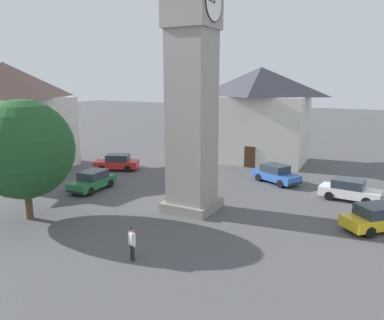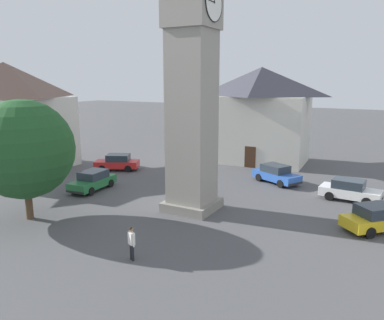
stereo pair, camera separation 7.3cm
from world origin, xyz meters
name	(u,v)px [view 1 (the left image)]	position (x,y,z in m)	size (l,w,h in m)	color
ground_plane	(192,209)	(0.00, 0.00, 0.00)	(200.00, 200.00, 0.00)	#4C4C4F
clock_tower	(192,20)	(0.00, 0.00, 12.03)	(3.88, 3.88, 20.58)	gray
car_blue_kerb	(350,190)	(-7.12, 8.99, 0.76)	(2.05, 4.25, 1.53)	white
car_silver_kerb	(117,162)	(-6.31, -11.70, 0.76)	(3.35, 4.45, 1.53)	red
car_red_corner	(378,218)	(-1.94, 11.11, 0.76)	(4.13, 4.09, 1.53)	gold
car_white_side	(276,174)	(-9.21, 2.97, 0.76)	(3.36, 4.45, 1.53)	#2D5BB7
car_black_far	(92,181)	(-0.15, -9.01, 0.76)	(4.27, 2.10, 1.53)	#236B38
pedestrian	(132,241)	(7.84, 1.05, 1.01)	(0.36, 0.51, 1.69)	black
tree	(24,149)	(6.48, -8.00, 4.40)	(6.02, 6.02, 7.42)	brown
building_shop_left	(8,116)	(-1.56, -20.57, 5.15)	(11.60, 8.34, 10.09)	beige
building_corner_back	(260,114)	(-16.70, -1.17, 4.98)	(7.43, 10.31, 9.76)	silver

